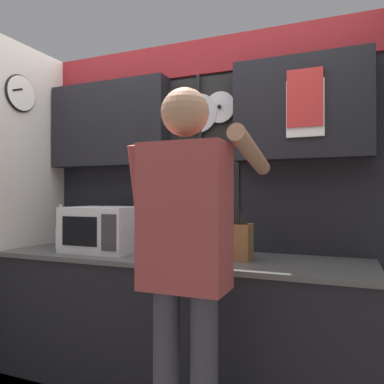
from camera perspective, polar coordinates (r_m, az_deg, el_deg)
name	(u,v)px	position (r m, az deg, el deg)	size (l,w,h in m)	color
base_cabinet_counter	(176,327)	(2.49, -2.51, -19.87)	(2.32, 0.66, 0.89)	black
back_wall_unit	(193,169)	(2.63, 0.20, 3.53)	(2.89, 0.23, 2.36)	black
microwave	(105,229)	(2.60, -13.12, -5.50)	(0.48, 0.40, 0.30)	silver
knife_block	(241,241)	(2.20, 7.54, -7.48)	(0.11, 0.15, 0.29)	brown
utensil_crock	(65,237)	(2.82, -18.84, -6.48)	(0.12, 0.12, 0.31)	white
person	(186,246)	(1.67, -0.91, -8.26)	(0.54, 0.68, 1.74)	#383842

